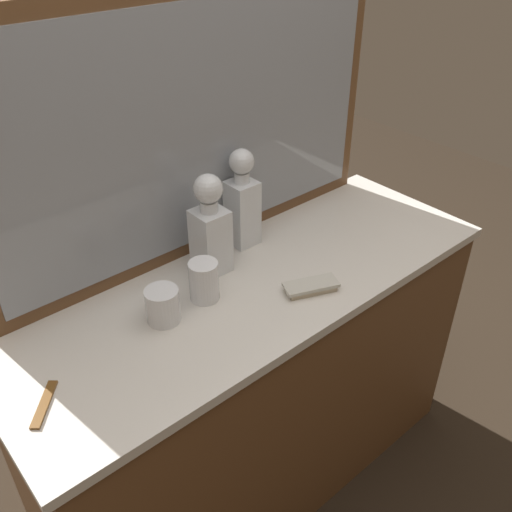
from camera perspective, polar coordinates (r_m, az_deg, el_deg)
The scene contains 9 objects.
ground_plane at distance 2.10m, azimuth -0.00°, elevation -21.04°, with size 6.00×6.00×0.00m, color #2D2319.
dresser at distance 1.77m, azimuth -0.00°, elevation -13.33°, with size 1.41×0.50×0.83m.
dresser_mirror at distance 1.49m, azimuth -6.05°, elevation 12.66°, with size 1.24×0.03×0.71m.
crystal_decanter_rear at distance 1.48m, azimuth -4.67°, elevation 2.31°, with size 0.09×0.09×0.29m.
crystal_decanter_front at distance 1.59m, azimuth -1.42°, elevation 5.05°, with size 0.08×0.08×0.29m.
crystal_tumbler_left at distance 1.41m, azimuth -5.32°, elevation -2.68°, with size 0.08×0.08×0.11m.
crystal_tumbler_right at distance 1.36m, azimuth -9.48°, elevation -5.12°, with size 0.08×0.08×0.09m.
silver_brush_front at distance 1.46m, azimuth 5.62°, elevation -3.14°, with size 0.15×0.11×0.02m.
tortoiseshell_comb at distance 1.25m, azimuth -20.80°, elevation -13.95°, with size 0.10×0.11×0.01m.
Camera 1 is at (-0.79, -0.91, 1.72)m, focal length 39.20 mm.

